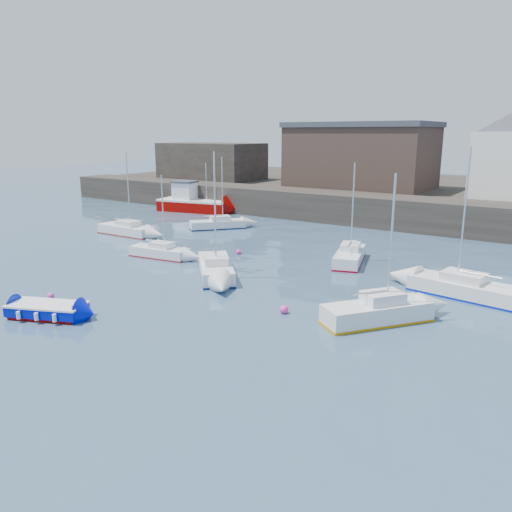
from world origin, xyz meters
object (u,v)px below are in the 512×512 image
Objects in this scene: sailboat_a at (160,252)px; sailboat_e at (127,230)px; buoy_far at (239,254)px; sailboat_c at (378,312)px; buoy_mid at (284,313)px; sailboat_b at (216,268)px; blue_dinghy at (47,310)px; fishing_boat at (193,202)px; sailboat_h at (218,224)px; sailboat_f at (350,256)px; sailboat_d at (468,289)px; buoy_near at (51,299)px.

sailboat_e is at bearing 152.68° from sailboat_a.
sailboat_c is at bearing -28.64° from buoy_far.
sailboat_b is at bearing 154.36° from buoy_mid.
blue_dinghy is at bearing -70.75° from sailboat_a.
sailboat_a is at bearing -54.95° from fishing_boat.
sailboat_b is at bearing -52.09° from sailboat_h.
sailboat_e is 18.74× the size of buoy_far.
fishing_boat is 1.29× the size of sailboat_f.
sailboat_b reaches higher than sailboat_f.
sailboat_d reaches higher than sailboat_f.
sailboat_d is 30.17m from sailboat_e.
sailboat_b is (6.61, -1.53, 0.09)m from sailboat_a.
sailboat_a is 0.85× the size of sailboat_c.
buoy_far is (-17.06, 1.10, -0.51)m from sailboat_d.
blue_dinghy is at bearing -148.13° from sailboat_c.
sailboat_h is at bearing 107.55° from sailboat_a.
buoy_near is at bearing -75.87° from sailboat_h.
fishing_boat is at bearing 155.52° from sailboat_d.
sailboat_a is 0.83× the size of sailboat_e.
sailboat_a is at bearing 166.99° from sailboat_b.
sailboat_d is 21.05× the size of buoy_far.
sailboat_h is 11.00m from buoy_far.
buoy_near is at bearing -62.79° from fishing_boat.
sailboat_f is 11.80m from buoy_mid.
sailboat_d is 23.80m from buoy_near.
sailboat_b is 6.19m from buoy_far.
buoy_near is at bearing 143.26° from blue_dinghy.
blue_dinghy is 16.60m from buoy_far.
sailboat_e is at bearing 157.13° from buoy_mid.
sailboat_d is (17.05, 15.49, 0.10)m from blue_dinghy.
sailboat_c reaches higher than buoy_mid.
sailboat_h is at bearing 54.88° from sailboat_e.
buoy_near is at bearing -155.57° from buoy_mid.
fishing_boat is 22.95× the size of buoy_far.
sailboat_c is 11.80m from sailboat_f.
sailboat_a reaches higher than blue_dinghy.
fishing_boat is 11.92m from sailboat_h.
buoy_near is at bearing -144.88° from sailboat_d.
sailboat_b reaches higher than buoy_near.
sailboat_h is (5.06, 7.19, -0.04)m from sailboat_e.
sailboat_h reaches higher than buoy_near.
buoy_far is (2.41, 14.79, 0.00)m from buoy_near.
buoy_near is (-2.42, 1.80, -0.41)m from blue_dinghy.
sailboat_e reaches higher than buoy_mid.
sailboat_b is at bearing -162.59° from sailboat_d.
buoy_mid is at bearing -19.93° from sailboat_a.
sailboat_f is 20.22m from buoy_near.
sailboat_e is 18.04× the size of buoy_near.
blue_dinghy is 0.68× the size of sailboat_a.
buoy_near is (-10.63, -17.19, -0.50)m from sailboat_f.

